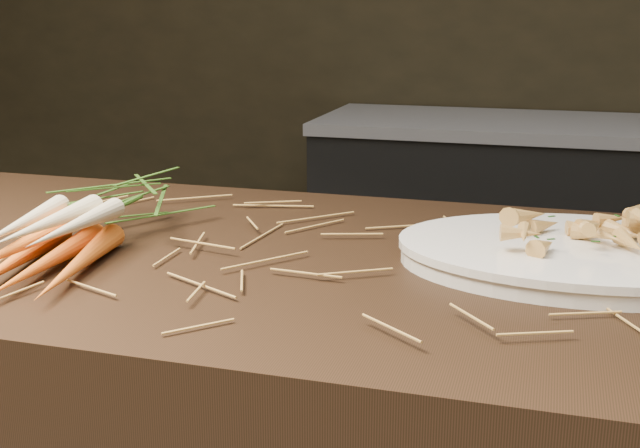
% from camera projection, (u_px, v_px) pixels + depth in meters
% --- Properties ---
extents(back_counter, '(1.82, 0.62, 0.84)m').
position_uv_depth(back_counter, '(577.00, 242.00, 2.81)').
color(back_counter, black).
rests_on(back_counter, ground).
extents(straw_bedding, '(1.40, 0.60, 0.02)m').
position_uv_depth(straw_bedding, '(387.00, 255.00, 1.02)').
color(straw_bedding, '#A48038').
rests_on(straw_bedding, main_counter).
extents(root_veg_bunch, '(0.19, 0.47, 0.09)m').
position_uv_depth(root_veg_bunch, '(95.00, 214.00, 1.09)').
color(root_veg_bunch, orange).
rests_on(root_veg_bunch, main_counter).
extents(serving_platter, '(0.49, 0.35, 0.02)m').
position_uv_depth(serving_platter, '(585.00, 258.00, 1.00)').
color(serving_platter, white).
rests_on(serving_platter, main_counter).
extents(roasted_veg_heap, '(0.24, 0.18, 0.05)m').
position_uv_depth(roasted_veg_heap, '(588.00, 229.00, 0.99)').
color(roasted_veg_heap, olive).
rests_on(roasted_veg_heap, serving_platter).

